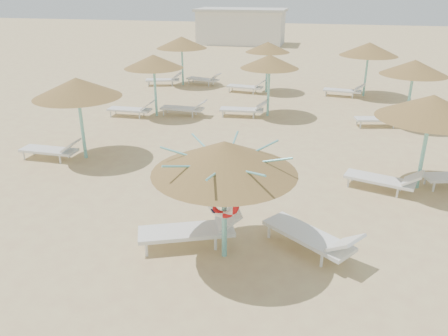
# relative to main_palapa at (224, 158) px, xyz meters

# --- Properties ---
(ground) EXTENTS (120.00, 120.00, 0.00)m
(ground) POSITION_rel_main_palapa_xyz_m (-0.47, 0.28, -2.28)
(ground) COLOR #CFBA7E
(ground) RESTS_ON ground
(main_palapa) EXTENTS (2.93, 2.93, 2.62)m
(main_palapa) POSITION_rel_main_palapa_xyz_m (0.00, 0.00, 0.00)
(main_palapa) COLOR #76CEC9
(main_palapa) RESTS_ON ground
(lounger_main_a) EXTENTS (2.36, 1.49, 0.83)m
(lounger_main_a) POSITION_rel_main_palapa_xyz_m (-0.77, 0.27, -1.88)
(lounger_main_a) COLOR white
(lounger_main_a) RESTS_ON ground
(lounger_main_b) EXTENTS (2.23, 1.87, 0.82)m
(lounger_main_b) POSITION_rel_main_palapa_xyz_m (1.84, 0.56, -1.89)
(lounger_main_b) COLOR white
(lounger_main_b) RESTS_ON ground
(palapa_field) EXTENTS (15.18, 14.54, 2.72)m
(palapa_field) POSITION_rel_main_palapa_xyz_m (-0.56, 10.85, 0.03)
(palapa_field) COLOR #76CEC9
(palapa_field) RESTS_ON ground
(service_hut) EXTENTS (8.40, 4.40, 3.25)m
(service_hut) POSITION_rel_main_palapa_xyz_m (-6.47, 35.28, -0.63)
(service_hut) COLOR silver
(service_hut) RESTS_ON ground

